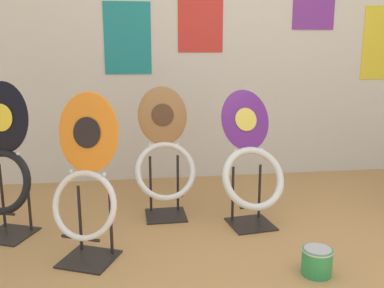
% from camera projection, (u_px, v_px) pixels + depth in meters
% --- Properties ---
extents(wall_back, '(8.00, 0.07, 2.60)m').
position_uv_depth(wall_back, '(233.00, 32.00, 3.74)').
color(wall_back, silver).
rests_on(wall_back, ground_plane).
extents(toilet_seat_display_jazz_black, '(0.43, 0.37, 0.97)m').
position_uv_depth(toilet_seat_display_jazz_black, '(3.00, 164.00, 2.61)').
color(toilet_seat_display_jazz_black, black).
rests_on(toilet_seat_display_jazz_black, ground_plane).
extents(toilet_seat_display_purple_note, '(0.46, 0.42, 0.89)m').
position_uv_depth(toilet_seat_display_purple_note, '(251.00, 168.00, 2.80)').
color(toilet_seat_display_purple_note, black).
rests_on(toilet_seat_display_purple_note, ground_plane).
extents(toilet_seat_display_woodgrain, '(0.42, 0.40, 0.90)m').
position_uv_depth(toilet_seat_display_woodgrain, '(165.00, 156.00, 2.97)').
color(toilet_seat_display_woodgrain, black).
rests_on(toilet_seat_display_woodgrain, ground_plane).
extents(toilet_seat_display_orange_sun, '(0.42, 0.37, 0.94)m').
position_uv_depth(toilet_seat_display_orange_sun, '(86.00, 180.00, 2.31)').
color(toilet_seat_display_orange_sun, black).
rests_on(toilet_seat_display_orange_sun, ground_plane).
extents(paint_can, '(0.16, 0.16, 0.14)m').
position_uv_depth(paint_can, '(317.00, 261.00, 2.23)').
color(paint_can, '#2D8E4C').
rests_on(paint_can, ground_plane).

